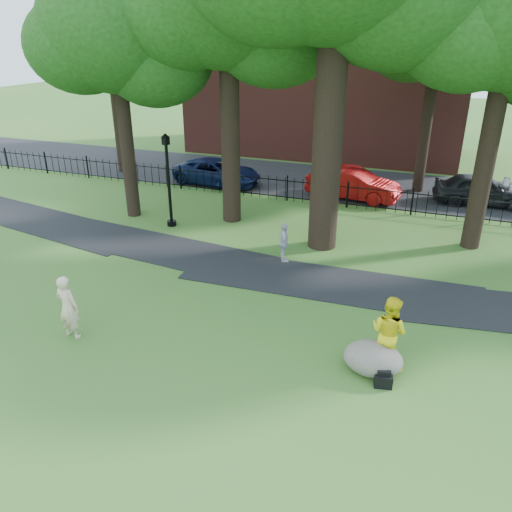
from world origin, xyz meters
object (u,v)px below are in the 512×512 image
at_px(woman, 68,307).
at_px(red_sedan, 353,184).
at_px(boulder, 373,357).
at_px(lamppost, 169,182).
at_px(man, 389,332).

height_order(woman, red_sedan, woman).
xyz_separation_m(boulder, red_sedan, (-3.10, 13.88, 0.33)).
relative_size(woman, red_sedan, 0.40).
bearing_deg(lamppost, woman, -59.98).
bearing_deg(red_sedan, lamppost, 142.62).
relative_size(woman, lamppost, 0.47).
bearing_deg(woman, boulder, -167.12).
xyz_separation_m(woman, red_sedan, (4.97, 15.24, -0.17)).
distance_m(man, red_sedan, 13.94).
bearing_deg(boulder, woman, -170.44).
bearing_deg(red_sedan, woman, 169.78).
relative_size(woman, man, 0.94).
xyz_separation_m(man, red_sedan, (-3.38, 13.53, -0.23)).
bearing_deg(man, boulder, 77.70).
distance_m(boulder, lamppost, 12.27).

